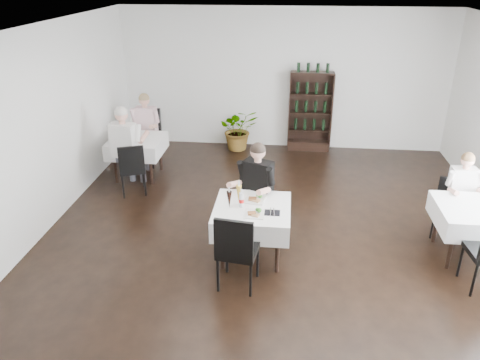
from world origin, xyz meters
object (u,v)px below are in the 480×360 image
(potted_tree, at_px, (239,129))
(diner_main, at_px, (255,185))
(main_table, at_px, (252,216))
(wine_shelf, at_px, (310,113))

(potted_tree, distance_m, diner_main, 3.75)
(diner_main, bearing_deg, main_table, -89.65)
(wine_shelf, xyz_separation_m, diner_main, (-0.90, -3.81, 0.02))
(main_table, xyz_separation_m, diner_main, (-0.00, 0.50, 0.24))
(potted_tree, bearing_deg, wine_shelf, 5.31)
(wine_shelf, height_order, diner_main, wine_shelf)
(main_table, bearing_deg, wine_shelf, 78.22)
(diner_main, bearing_deg, wine_shelf, 76.67)
(wine_shelf, relative_size, main_table, 1.70)
(main_table, height_order, potted_tree, potted_tree)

